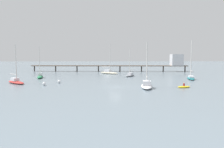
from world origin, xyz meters
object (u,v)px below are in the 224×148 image
object	(u,v)px
sailboat_red	(16,81)
dinghy_yellow	(184,87)
sailboat_green	(40,76)
sailboat_cream	(109,72)
sailboat_gray	(130,75)
sailboat_teal	(191,77)
mooring_buoy_mid	(44,84)
mooring_buoy_near	(59,82)
pier	(153,62)
sailboat_white	(147,85)

from	to	relation	value
sailboat_red	dinghy_yellow	bearing A→B (deg)	-12.02
sailboat_red	sailboat_green	distance (m)	12.94
sailboat_cream	sailboat_gray	world-z (taller)	sailboat_cream
sailboat_gray	dinghy_yellow	size ratio (longest dim) A/B	2.73
sailboat_teal	mooring_buoy_mid	size ratio (longest dim) A/B	14.52
dinghy_yellow	mooring_buoy_near	size ratio (longest dim) A/B	4.18
pier	sailboat_teal	world-z (taller)	sailboat_teal
sailboat_cream	pier	bearing A→B (deg)	28.58
sailboat_white	sailboat_teal	distance (m)	22.78
sailboat_teal	sailboat_gray	size ratio (longest dim) A/B	1.27
sailboat_white	sailboat_red	distance (m)	32.34
sailboat_white	sailboat_teal	size ratio (longest dim) A/B	0.87
sailboat_white	sailboat_teal	bearing A→B (deg)	43.96
mooring_buoy_near	pier	bearing A→B (deg)	48.63
sailboat_green	sailboat_red	bearing A→B (deg)	-100.09
sailboat_gray	sailboat_cream	bearing A→B (deg)	123.90
dinghy_yellow	sailboat_cream	bearing A→B (deg)	113.74
sailboat_teal	mooring_buoy_near	distance (m)	37.68
mooring_buoy_near	dinghy_yellow	bearing A→B (deg)	-16.79
sailboat_red	mooring_buoy_mid	size ratio (longest dim) A/B	12.35
sailboat_cream	sailboat_green	xyz separation A→B (m)	(-21.70, -14.04, -0.03)
pier	sailboat_cream	xyz separation A→B (m)	(-19.29, -10.51, -3.41)
sailboat_white	sailboat_green	size ratio (longest dim) A/B	1.02
sailboat_cream	dinghy_yellow	world-z (taller)	sailboat_cream
pier	dinghy_yellow	size ratio (longest dim) A/B	20.66
sailboat_teal	pier	bearing A→B (deg)	98.39
mooring_buoy_near	sailboat_gray	bearing A→B (deg)	39.03
sailboat_green	sailboat_cream	bearing A→B (deg)	32.89
sailboat_white	sailboat_gray	xyz separation A→B (m)	(-0.44, 24.93, -0.07)
sailboat_green	mooring_buoy_mid	bearing A→B (deg)	-70.75
sailboat_teal	dinghy_yellow	xyz separation A→B (m)	(-8.21, -15.89, -0.45)
sailboat_red	sailboat_gray	bearing A→B (deg)	28.32
dinghy_yellow	mooring_buoy_mid	xyz separation A→B (m)	(-31.44, 4.72, 0.19)
dinghy_yellow	mooring_buoy_near	distance (m)	30.05
sailboat_gray	sailboat_white	bearing A→B (deg)	-88.98
mooring_buoy_near	mooring_buoy_mid	bearing A→B (deg)	-123.98
pier	mooring_buoy_mid	size ratio (longest dim) A/B	86.61
sailboat_white	sailboat_green	bearing A→B (deg)	143.99
dinghy_yellow	mooring_buoy_mid	size ratio (longest dim) A/B	4.19
sailboat_teal	dinghy_yellow	world-z (taller)	sailboat_teal
sailboat_cream	sailboat_red	world-z (taller)	sailboat_cream
sailboat_teal	mooring_buoy_near	size ratio (longest dim) A/B	14.48
pier	sailboat_green	world-z (taller)	sailboat_green
sailboat_red	mooring_buoy_mid	xyz separation A→B (m)	(8.00, -3.68, -0.23)
sailboat_teal	mooring_buoy_mid	xyz separation A→B (m)	(-39.65, -11.17, -0.27)
pier	sailboat_cream	distance (m)	22.23
sailboat_cream	sailboat_teal	distance (m)	30.54
sailboat_white	mooring_buoy_near	size ratio (longest dim) A/B	12.63
sailboat_cream	mooring_buoy_mid	bearing A→B (deg)	-117.67
dinghy_yellow	sailboat_red	bearing A→B (deg)	167.98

